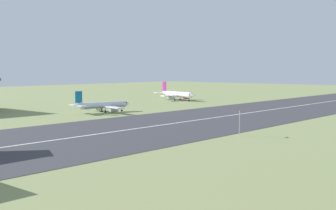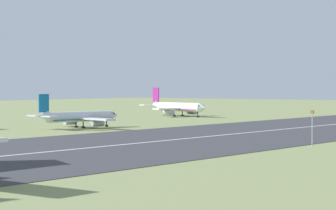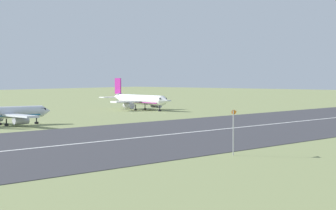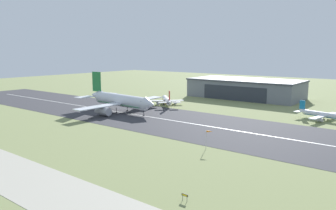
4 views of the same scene
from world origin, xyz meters
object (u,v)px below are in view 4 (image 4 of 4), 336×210
at_px(airplane_parked_east, 322,115).
at_px(runway_sign, 185,196).
at_px(airplane_parked_centre, 167,100).
at_px(airplane_landing, 121,101).
at_px(windsock_pole, 209,133).

relative_size(airplane_parked_east, runway_sign, 15.02).
height_order(airplane_parked_centre, airplane_parked_east, airplane_parked_centre).
xyz_separation_m(airplane_parked_centre, runway_sign, (76.00, -91.40, -1.61)).
xyz_separation_m(airplane_landing, runway_sign, (80.85, -60.93, -4.45)).
bearing_deg(runway_sign, airplane_landing, 142.99).
height_order(airplane_parked_centre, windsock_pole, airplane_parked_centre).
height_order(windsock_pole, runway_sign, windsock_pole).
distance_m(airplane_parked_centre, windsock_pole, 84.65).
height_order(airplane_landing, airplane_parked_east, airplane_landing).
height_order(airplane_landing, windsock_pole, airplane_landing).
distance_m(airplane_parked_centre, runway_sign, 118.88).
distance_m(airplane_parked_centre, airplane_parked_east, 79.26).
xyz_separation_m(windsock_pole, runway_sign, (14.32, -33.47, -4.06)).
distance_m(airplane_parked_east, windsock_pole, 68.79).
relative_size(windsock_pole, runway_sign, 3.87).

